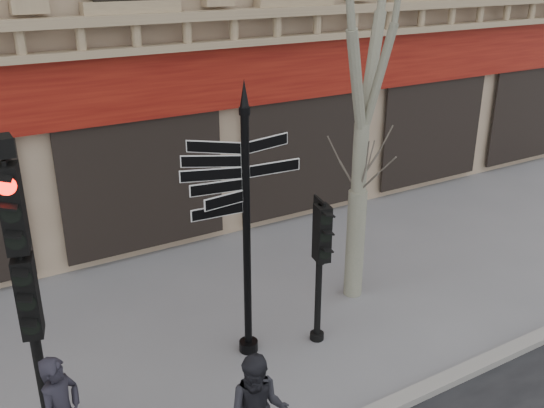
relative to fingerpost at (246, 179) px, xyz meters
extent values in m
plane|color=slate|center=(-0.16, -0.83, -2.93)|extent=(80.00, 80.00, 0.00)
cube|color=#5B0B09|center=(-0.16, 4.05, 0.67)|extent=(28.00, 0.25, 1.30)
cube|color=#897559|center=(-0.16, 3.82, 1.64)|extent=(28.00, 0.35, 0.74)
cylinder|color=black|center=(0.00, 0.00, -1.00)|extent=(0.12, 0.12, 3.87)
cylinder|color=black|center=(0.00, 0.00, -2.84)|extent=(0.30, 0.30, 0.17)
cone|color=black|center=(0.00, 0.00, 1.24)|extent=(0.13, 0.13, 0.39)
cylinder|color=black|center=(-3.16, -0.39, -1.04)|extent=(0.13, 0.13, 3.77)
cube|color=black|center=(-3.16, -0.39, -0.75)|extent=(0.52, 0.43, 1.02)
cube|color=black|center=(-3.16, -0.39, 0.37)|extent=(0.52, 0.43, 1.02)
sphere|color=#FF0C05|center=(-3.16, -0.39, 0.64)|extent=(0.22, 0.22, 0.22)
cube|color=black|center=(-3.16, -0.39, 1.07)|extent=(0.31, 0.35, 0.22)
cylinder|color=black|center=(1.12, -0.31, -1.73)|extent=(0.12, 0.12, 2.41)
cylinder|color=black|center=(1.12, -0.31, -2.86)|extent=(0.25, 0.25, 0.13)
cube|color=black|center=(1.12, -0.31, -0.98)|extent=(0.46, 0.37, 0.91)
cylinder|color=gray|center=(2.54, 0.57, -1.90)|extent=(0.34, 0.34, 2.06)
cylinder|color=gray|center=(2.54, 0.57, -0.30)|extent=(0.26, 0.26, 1.31)
camera|label=1|loc=(-3.86, -7.20, 2.92)|focal=40.00mm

